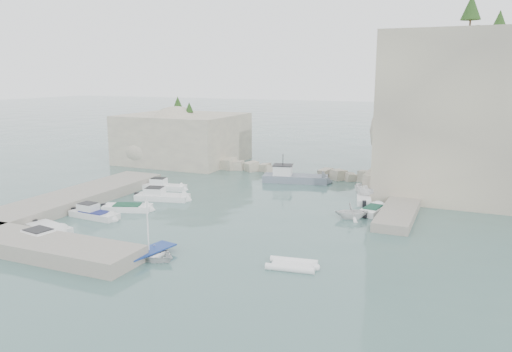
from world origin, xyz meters
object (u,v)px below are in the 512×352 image
at_px(motorboat_b, 163,200).
at_px(inflatable_dinghy, 292,267).
at_px(motorboat_c, 128,211).
at_px(tender_east_b, 373,213).
at_px(motorboat_f, 47,248).
at_px(work_boat, 295,182).
at_px(motorboat_d, 95,218).
at_px(motorboat_a, 165,189).
at_px(tender_east_a, 351,219).
at_px(tender_east_d, 379,200).
at_px(tender_east_c, 364,202).
at_px(rowboat, 149,257).
at_px(motorboat_e, 49,232).

distance_m(motorboat_b, inflatable_dinghy, 22.09).
xyz_separation_m(motorboat_c, tender_east_b, (21.64, 8.54, 0.00)).
relative_size(motorboat_f, work_boat, 0.79).
bearing_deg(motorboat_d, motorboat_c, 72.94).
height_order(motorboat_a, tender_east_a, tender_east_a).
distance_m(motorboat_f, tender_east_b, 28.36).
xyz_separation_m(motorboat_a, motorboat_c, (1.74, -8.92, 0.00)).
distance_m(tender_east_d, work_boat, 11.91).
bearing_deg(tender_east_a, work_boat, 15.31).
relative_size(motorboat_b, inflatable_dinghy, 1.66).
distance_m(motorboat_b, motorboat_c, 4.93).
height_order(motorboat_b, tender_east_c, motorboat_b).
bearing_deg(motorboat_c, rowboat, -66.20).
bearing_deg(motorboat_a, rowboat, -69.52).
xyz_separation_m(tender_east_c, work_boat, (-9.53, 6.30, 0.00)).
bearing_deg(motorboat_f, motorboat_b, 100.47).
bearing_deg(rowboat, motorboat_d, 69.69).
bearing_deg(inflatable_dinghy, tender_east_b, 72.99).
xyz_separation_m(motorboat_e, rowboat, (11.02, -1.55, 0.00)).
xyz_separation_m(motorboat_e, motorboat_f, (2.81, -2.97, 0.00)).
height_order(motorboat_c, tender_east_a, tender_east_a).
xyz_separation_m(motorboat_e, tender_east_b, (23.45, 16.48, 0.00)).
relative_size(motorboat_c, inflatable_dinghy, 1.37).
relative_size(motorboat_d, motorboat_e, 1.14).
relative_size(motorboat_d, motorboat_f, 0.79).
height_order(tender_east_c, work_boat, work_boat).
bearing_deg(motorboat_f, motorboat_e, 142.71).
bearing_deg(rowboat, motorboat_a, 41.57).
bearing_deg(work_boat, motorboat_f, -120.52).
bearing_deg(motorboat_c, tender_east_a, -4.16).
bearing_deg(tender_east_c, tender_east_d, -56.03).
height_order(motorboat_c, work_boat, work_boat).
xyz_separation_m(motorboat_d, tender_east_a, (21.41, 9.05, 0.00)).
xyz_separation_m(motorboat_b, rowboat, (8.53, -14.38, 0.00)).
relative_size(rowboat, tender_east_c, 1.08).
bearing_deg(tender_east_c, motorboat_a, 86.10).
distance_m(motorboat_b, motorboat_f, 15.80).
bearing_deg(work_boat, motorboat_d, -130.98).
bearing_deg(rowboat, tender_east_a, -24.81).
relative_size(motorboat_a, tender_east_c, 1.25).
relative_size(motorboat_b, work_boat, 0.71).
bearing_deg(motorboat_e, work_boat, 79.38).
bearing_deg(tender_east_c, inflatable_dinghy, 164.89).
distance_m(motorboat_f, tender_east_d, 31.88).
xyz_separation_m(rowboat, tender_east_c, (10.82, 21.71, 0.00)).
height_order(motorboat_a, tender_east_d, tender_east_d).
bearing_deg(motorboat_f, tender_east_d, 59.58).
xyz_separation_m(motorboat_c, inflatable_dinghy, (19.14, -7.22, 0.00)).
bearing_deg(inflatable_dinghy, motorboat_a, 134.29).
distance_m(motorboat_f, inflatable_dinghy, 18.51).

